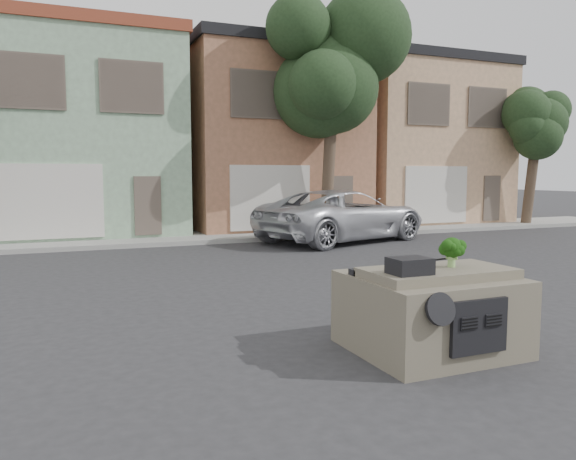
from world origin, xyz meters
TOP-DOWN VIEW (x-y plane):
  - ground_plane at (0.00, 0.00)m, footprint 120.00×120.00m
  - sidewalk at (0.00, 10.50)m, footprint 40.00×3.00m
  - townhouse_mint at (-3.50, 14.50)m, footprint 7.20×8.20m
  - townhouse_tan at (4.00, 14.50)m, footprint 7.20×8.20m
  - townhouse_beige at (11.50, 14.50)m, footprint 7.20×8.20m
  - silver_pickup at (4.75, 8.14)m, footprint 7.02×4.81m
  - tree_near at (5.00, 9.80)m, footprint 4.40×4.00m
  - tree_far at (15.00, 9.80)m, footprint 3.20×3.00m
  - car_dashboard at (0.00, -3.00)m, footprint 2.00×1.80m
  - instrument_hump at (-0.58, -3.35)m, footprint 0.48×0.38m
  - wiper_arm at (0.28, -2.62)m, footprint 0.69×0.15m
  - broccoli at (0.23, -3.13)m, footprint 0.33×0.33m

SIDE VIEW (x-z plane):
  - ground_plane at x=0.00m, z-range 0.00..0.00m
  - silver_pickup at x=4.75m, z-range -0.89..0.89m
  - sidewalk at x=0.00m, z-range 0.00..0.15m
  - car_dashboard at x=0.00m, z-range 0.00..1.12m
  - wiper_arm at x=0.28m, z-range 1.12..1.14m
  - instrument_hump at x=-0.58m, z-range 1.12..1.32m
  - broccoli at x=0.23m, z-range 1.12..1.52m
  - tree_far at x=15.00m, z-range 0.00..6.00m
  - townhouse_mint at x=-3.50m, z-range 0.00..7.55m
  - townhouse_tan at x=4.00m, z-range 0.00..7.55m
  - townhouse_beige at x=11.50m, z-range 0.00..7.55m
  - tree_near at x=5.00m, z-range 0.00..8.50m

